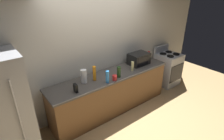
{
  "coord_description": "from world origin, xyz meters",
  "views": [
    {
      "loc": [
        -2.1,
        -2.31,
        2.62
      ],
      "look_at": [
        0.0,
        0.4,
        1.0
      ],
      "focal_mm": 28.89,
      "sensor_mm": 36.0,
      "label": 1
    }
  ],
  "objects_px": {
    "paper_towel_roll": "(84,76)",
    "bottle_hot_sauce": "(149,56)",
    "bottle_wine": "(119,72)",
    "mug_red": "(115,78)",
    "bottle_spray_cleaner": "(107,77)",
    "bottle_dish_soap": "(94,73)",
    "cordless_phone": "(76,88)",
    "bottle_vinegar": "(132,66)",
    "microwave": "(139,59)",
    "stove_range": "(167,69)",
    "refrigerator": "(4,112)"
  },
  "relations": [
    {
      "from": "microwave",
      "to": "bottle_hot_sauce",
      "type": "distance_m",
      "value": 0.38
    },
    {
      "from": "bottle_dish_soap",
      "to": "mug_red",
      "type": "distance_m",
      "value": 0.41
    },
    {
      "from": "bottle_vinegar",
      "to": "mug_red",
      "type": "xyz_separation_m",
      "value": [
        -0.59,
        -0.11,
        -0.05
      ]
    },
    {
      "from": "cordless_phone",
      "to": "bottle_spray_cleaner",
      "type": "height_order",
      "value": "bottle_spray_cleaner"
    },
    {
      "from": "microwave",
      "to": "bottle_dish_soap",
      "type": "relative_size",
      "value": 1.6
    },
    {
      "from": "bottle_spray_cleaner",
      "to": "bottle_wine",
      "type": "height_order",
      "value": "bottle_spray_cleaner"
    },
    {
      "from": "stove_range",
      "to": "bottle_spray_cleaner",
      "type": "bearing_deg",
      "value": -174.29
    },
    {
      "from": "bottle_wine",
      "to": "mug_red",
      "type": "relative_size",
      "value": 2.17
    },
    {
      "from": "mug_red",
      "to": "stove_range",
      "type": "bearing_deg",
      "value": 6.43
    },
    {
      "from": "paper_towel_roll",
      "to": "mug_red",
      "type": "xyz_separation_m",
      "value": [
        0.53,
        -0.29,
        -0.08
      ]
    },
    {
      "from": "paper_towel_roll",
      "to": "bottle_dish_soap",
      "type": "height_order",
      "value": "bottle_dish_soap"
    },
    {
      "from": "bottle_dish_soap",
      "to": "bottle_hot_sauce",
      "type": "bearing_deg",
      "value": 2.49
    },
    {
      "from": "paper_towel_roll",
      "to": "bottle_hot_sauce",
      "type": "relative_size",
      "value": 1.2
    },
    {
      "from": "cordless_phone",
      "to": "bottle_vinegar",
      "type": "height_order",
      "value": "bottle_vinegar"
    },
    {
      "from": "cordless_phone",
      "to": "bottle_vinegar",
      "type": "relative_size",
      "value": 0.71
    },
    {
      "from": "stove_range",
      "to": "bottle_vinegar",
      "type": "xyz_separation_m",
      "value": [
        -1.53,
        -0.13,
        0.54
      ]
    },
    {
      "from": "bottle_hot_sauce",
      "to": "bottle_dish_soap",
      "type": "relative_size",
      "value": 0.75
    },
    {
      "from": "microwave",
      "to": "mug_red",
      "type": "distance_m",
      "value": 1.01
    },
    {
      "from": "stove_range",
      "to": "bottle_wine",
      "type": "height_order",
      "value": "bottle_wine"
    },
    {
      "from": "cordless_phone",
      "to": "bottle_wine",
      "type": "bearing_deg",
      "value": 1.21
    },
    {
      "from": "bottle_vinegar",
      "to": "paper_towel_roll",
      "type": "bearing_deg",
      "value": 170.91
    },
    {
      "from": "refrigerator",
      "to": "bottle_hot_sauce",
      "type": "relative_size",
      "value": 7.98
    },
    {
      "from": "bottle_spray_cleaner",
      "to": "mug_red",
      "type": "xyz_separation_m",
      "value": [
        0.17,
        -0.01,
        -0.07
      ]
    },
    {
      "from": "bottle_vinegar",
      "to": "bottle_spray_cleaner",
      "type": "bearing_deg",
      "value": -172.44
    },
    {
      "from": "microwave",
      "to": "stove_range",
      "type": "bearing_deg",
      "value": -2.38
    },
    {
      "from": "refrigerator",
      "to": "bottle_dish_soap",
      "type": "relative_size",
      "value": 6.01
    },
    {
      "from": "paper_towel_roll",
      "to": "bottle_spray_cleaner",
      "type": "relative_size",
      "value": 1.09
    },
    {
      "from": "refrigerator",
      "to": "bottle_wine",
      "type": "distance_m",
      "value": 2.09
    },
    {
      "from": "stove_range",
      "to": "bottle_spray_cleaner",
      "type": "relative_size",
      "value": 4.34
    },
    {
      "from": "bottle_vinegar",
      "to": "microwave",
      "type": "bearing_deg",
      "value": 25.14
    },
    {
      "from": "paper_towel_roll",
      "to": "bottle_hot_sauce",
      "type": "height_order",
      "value": "paper_towel_roll"
    },
    {
      "from": "stove_range",
      "to": "paper_towel_roll",
      "type": "height_order",
      "value": "paper_towel_roll"
    },
    {
      "from": "stove_range",
      "to": "mug_red",
      "type": "distance_m",
      "value": 2.19
    },
    {
      "from": "paper_towel_roll",
      "to": "bottle_wine",
      "type": "relative_size",
      "value": 1.17
    },
    {
      "from": "bottle_spray_cleaner",
      "to": "bottle_wine",
      "type": "relative_size",
      "value": 1.08
    },
    {
      "from": "paper_towel_roll",
      "to": "stove_range",
      "type": "bearing_deg",
      "value": -1.09
    },
    {
      "from": "cordless_phone",
      "to": "bottle_wine",
      "type": "xyz_separation_m",
      "value": [
        0.96,
        -0.03,
        0.04
      ]
    },
    {
      "from": "refrigerator",
      "to": "cordless_phone",
      "type": "xyz_separation_m",
      "value": [
        1.12,
        -0.15,
        0.07
      ]
    },
    {
      "from": "microwave",
      "to": "bottle_dish_soap",
      "type": "xyz_separation_m",
      "value": [
        -1.28,
        -0.04,
        0.01
      ]
    },
    {
      "from": "microwave",
      "to": "bottle_dish_soap",
      "type": "height_order",
      "value": "bottle_dish_soap"
    },
    {
      "from": "bottle_spray_cleaner",
      "to": "bottle_dish_soap",
      "type": "xyz_separation_m",
      "value": [
        -0.14,
        0.24,
        0.03
      ]
    },
    {
      "from": "paper_towel_roll",
      "to": "mug_red",
      "type": "height_order",
      "value": "paper_towel_roll"
    },
    {
      "from": "bottle_hot_sauce",
      "to": "cordless_phone",
      "type": "bearing_deg",
      "value": -173.81
    },
    {
      "from": "bottle_spray_cleaner",
      "to": "mug_red",
      "type": "bearing_deg",
      "value": -3.37
    },
    {
      "from": "refrigerator",
      "to": "bottle_hot_sauce",
      "type": "xyz_separation_m",
      "value": [
        3.27,
        0.08,
        0.11
      ]
    },
    {
      "from": "bottle_vinegar",
      "to": "mug_red",
      "type": "distance_m",
      "value": 0.6
    },
    {
      "from": "bottle_dish_soap",
      "to": "stove_range",
      "type": "bearing_deg",
      "value": -0.2
    },
    {
      "from": "refrigerator",
      "to": "bottle_vinegar",
      "type": "height_order",
      "value": "refrigerator"
    },
    {
      "from": "bottle_wine",
      "to": "refrigerator",
      "type": "bearing_deg",
      "value": 174.84
    },
    {
      "from": "refrigerator",
      "to": "bottle_dish_soap",
      "type": "bearing_deg",
      "value": 0.3
    }
  ]
}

